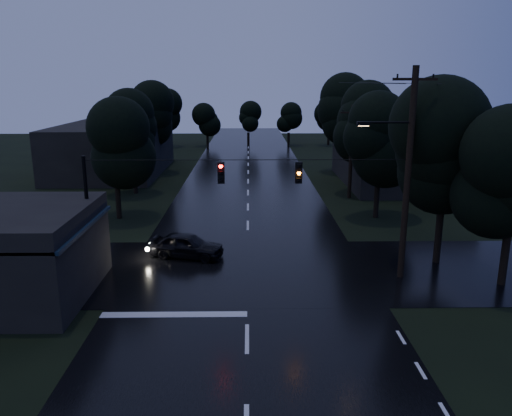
{
  "coord_description": "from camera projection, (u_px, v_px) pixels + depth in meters",
  "views": [
    {
      "loc": [
        0.1,
        -11.77,
        9.33
      ],
      "look_at": [
        0.46,
        13.84,
        2.78
      ],
      "focal_mm": 35.0,
      "sensor_mm": 36.0,
      "label": 1
    }
  ],
  "objects": [
    {
      "name": "tree_right_b",
      "position": [
        363.0,
        122.0,
        41.42
      ],
      "size": [
        4.48,
        4.48,
        9.44
      ],
      "color": "black",
      "rests_on": "ground"
    },
    {
      "name": "car",
      "position": [
        187.0,
        245.0,
        27.02
      ],
      "size": [
        4.28,
        2.54,
        1.37
      ],
      "primitive_type": "imported",
      "rotation": [
        0.0,
        0.0,
        1.33
      ],
      "color": "black",
      "rests_on": "ground"
    },
    {
      "name": "tree_right_a",
      "position": [
        380.0,
        137.0,
        33.75
      ],
      "size": [
        4.2,
        4.2,
        8.85
      ],
      "color": "black",
      "rests_on": "ground"
    },
    {
      "name": "span_signals",
      "position": [
        259.0,
        172.0,
        23.06
      ],
      "size": [
        15.0,
        0.37,
        1.12
      ],
      "color": "black",
      "rests_on": "ground"
    },
    {
      "name": "tree_left_c",
      "position": [
        148.0,
        115.0,
        50.84
      ],
      "size": [
        4.48,
        4.48,
        9.44
      ],
      "color": "black",
      "rests_on": "ground"
    },
    {
      "name": "anchor_pole_left",
      "position": [
        88.0,
        219.0,
        23.52
      ],
      "size": [
        0.18,
        0.18,
        6.0
      ],
      "primitive_type": "cylinder",
      "color": "black",
      "rests_on": "ground"
    },
    {
      "name": "building_far_left",
      "position": [
        113.0,
        149.0,
        51.65
      ],
      "size": [
        10.0,
        16.0,
        5.0
      ],
      "primitive_type": "cube",
      "color": "black",
      "rests_on": "ground"
    },
    {
      "name": "building_far_right",
      "position": [
        399.0,
        160.0,
        46.29
      ],
      "size": [
        10.0,
        14.0,
        4.4
      ],
      "primitive_type": "cube",
      "color": "black",
      "rests_on": "ground"
    },
    {
      "name": "cross_street",
      "position": [
        247.0,
        270.0,
        25.33
      ],
      "size": [
        60.0,
        9.0,
        0.02
      ],
      "primitive_type": "cube",
      "color": "black",
      "rests_on": "ground"
    },
    {
      "name": "tree_left_b",
      "position": [
        132.0,
        127.0,
        41.25
      ],
      "size": [
        4.2,
        4.2,
        8.85
      ],
      "color": "black",
      "rests_on": "ground"
    },
    {
      "name": "tree_right_c",
      "position": [
        347.0,
        111.0,
        51.02
      ],
      "size": [
        4.76,
        4.76,
        10.03
      ],
      "color": "black",
      "rests_on": "ground"
    },
    {
      "name": "main_road",
      "position": [
        248.0,
        193.0,
        42.77
      ],
      "size": [
        12.0,
        120.0,
        0.02
      ],
      "primitive_type": "cube",
      "color": "black",
      "rests_on": "ground"
    },
    {
      "name": "tree_left_a",
      "position": [
        114.0,
        143.0,
        33.6
      ],
      "size": [
        3.92,
        3.92,
        8.26
      ],
      "color": "black",
      "rests_on": "ground"
    },
    {
      "name": "utility_pole_main",
      "position": [
        406.0,
        171.0,
        23.16
      ],
      "size": [
        3.5,
        0.3,
        10.0
      ],
      "color": "black",
      "rests_on": "ground"
    },
    {
      "name": "tree_corner_near",
      "position": [
        447.0,
        149.0,
        24.95
      ],
      "size": [
        4.48,
        4.48,
        9.44
      ],
      "color": "black",
      "rests_on": "ground"
    },
    {
      "name": "utility_pole_far",
      "position": [
        351.0,
        151.0,
        39.99
      ],
      "size": [
        2.0,
        0.3,
        7.5
      ],
      "color": "black",
      "rests_on": "ground"
    }
  ]
}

